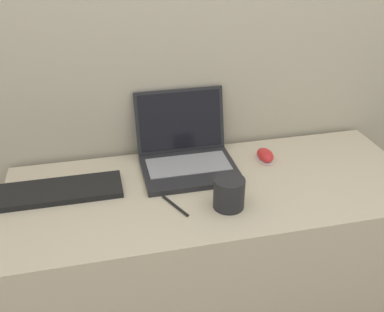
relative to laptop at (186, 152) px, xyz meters
The scene contains 7 objects.
wall_back 0.46m from the laptop, 67.31° to the left, with size 7.00×0.04×2.50m.
desk 0.48m from the laptop, 67.61° to the right, with size 1.42×0.58×0.77m.
laptop is the anchor object (origin of this frame).
drink_cup 0.30m from the laptop, 75.61° to the right, with size 0.10×0.10×0.10m.
computer_mouse 0.30m from the laptop, ahead, with size 0.06×0.10×0.04m.
external_keyboard 0.48m from the laptop, 168.88° to the right, with size 0.44×0.15×0.02m.
pen 0.28m from the laptop, 109.90° to the right, with size 0.06×0.12×0.01m.
Camera 1 is at (-0.37, -0.95, 1.61)m, focal length 42.00 mm.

